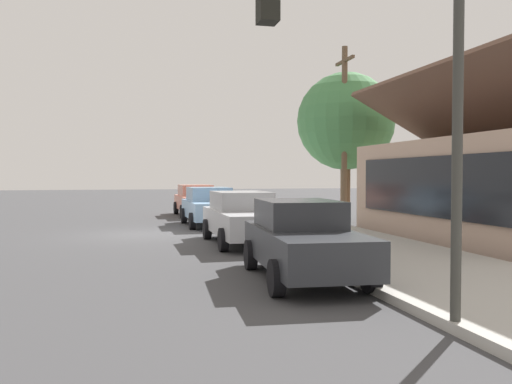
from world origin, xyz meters
TOP-DOWN VIEW (x-y plane):
  - ground_plane at (0.00, 0.00)m, footprint 120.00×120.00m
  - sidewalk_curb at (0.00, 5.60)m, footprint 60.00×4.20m
  - car_coral at (-8.40, 2.75)m, footprint 4.73×2.10m
  - car_skyblue at (-2.80, 2.64)m, footprint 4.57×2.15m
  - car_silver at (3.30, 2.77)m, footprint 4.84×2.09m
  - car_charcoal at (9.11, 2.77)m, footprint 4.53×2.14m
  - shade_tree at (-3.16, 8.83)m, footprint 4.35×4.35m
  - traffic_light_main at (13.11, 2.54)m, footprint 0.37×2.79m
  - utility_pole_wooden at (-1.79, 8.20)m, footprint 1.80×0.24m
  - fire_hydrant_red at (1.83, 4.20)m, footprint 0.22×0.22m

SIDE VIEW (x-z plane):
  - ground_plane at x=0.00m, z-range 0.00..0.00m
  - sidewalk_curb at x=0.00m, z-range 0.00..0.16m
  - fire_hydrant_red at x=1.83m, z-range 0.14..0.85m
  - car_charcoal at x=9.11m, z-range 0.02..1.61m
  - car_coral at x=-8.40m, z-range 0.02..1.61m
  - car_skyblue at x=-2.80m, z-range 0.02..1.61m
  - car_silver at x=3.30m, z-range 0.02..1.61m
  - traffic_light_main at x=13.11m, z-range 0.89..6.09m
  - utility_pole_wooden at x=-1.79m, z-range 0.18..7.68m
  - shade_tree at x=-3.16m, z-range 1.15..7.84m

